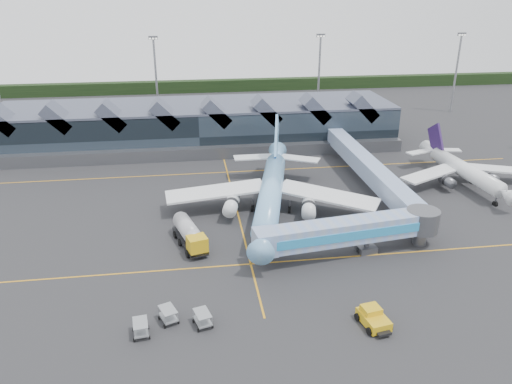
{
  "coord_description": "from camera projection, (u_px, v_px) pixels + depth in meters",
  "views": [
    {
      "loc": [
        -7.53,
        -65.85,
        34.91
      ],
      "look_at": [
        2.58,
        5.05,
        5.0
      ],
      "focal_mm": 35.0,
      "sensor_mm": 36.0,
      "label": 1
    }
  ],
  "objects": [
    {
      "name": "tree_line_far",
      "position": [
        206.0,
        86.0,
        174.3
      ],
      "size": [
        260.0,
        4.0,
        4.0
      ],
      "primitive_type": "cube",
      "color": "black",
      "rests_on": "ground"
    },
    {
      "name": "jet_bridge",
      "position": [
        360.0,
        230.0,
        68.63
      ],
      "size": [
        27.22,
        7.42,
        5.48
      ],
      "rotation": [
        0.0,
        0.0,
        0.14
      ],
      "color": "#7E9BD3",
      "rests_on": "ground"
    },
    {
      "name": "light_masts",
      "position": [
        295.0,
        77.0,
        129.88
      ],
      "size": [
        132.4,
        42.56,
        22.45
      ],
      "color": "gray",
      "rests_on": "ground"
    },
    {
      "name": "pushback_tug",
      "position": [
        373.0,
        318.0,
        54.94
      ],
      "size": [
        3.4,
        4.75,
        1.97
      ],
      "rotation": [
        0.0,
        0.0,
        0.17
      ],
      "color": "gold",
      "rests_on": "ground"
    },
    {
      "name": "taxi_stripes",
      "position": [
        237.0,
        209.0,
        83.72
      ],
      "size": [
        120.0,
        60.0,
        0.01
      ],
      "color": "orange",
      "rests_on": "ground"
    },
    {
      "name": "terminal",
      "position": [
        198.0,
        125.0,
        115.3
      ],
      "size": [
        90.0,
        22.25,
        12.52
      ],
      "color": "black",
      "rests_on": "ground"
    },
    {
      "name": "main_airliner",
      "position": [
        271.0,
        190.0,
        81.51
      ],
      "size": [
        34.67,
        40.56,
        13.16
      ],
      "rotation": [
        0.0,
        0.0,
        -0.23
      ],
      "color": "#71ADE5",
      "rests_on": "ground"
    },
    {
      "name": "ground",
      "position": [
        244.0,
        237.0,
        74.59
      ],
      "size": [
        260.0,
        260.0,
        0.0
      ],
      "primitive_type": "plane",
      "color": "#28282B",
      "rests_on": "ground"
    },
    {
      "name": "baggage_carts",
      "position": [
        171.0,
        320.0,
        54.55
      ],
      "size": [
        8.61,
        4.65,
        1.69
      ],
      "rotation": [
        0.0,
        0.0,
        0.28
      ],
      "color": "#9CA0A4",
      "rests_on": "ground"
    },
    {
      "name": "regional_jet",
      "position": [
        462.0,
        169.0,
        93.11
      ],
      "size": [
        25.4,
        27.74,
        9.52
      ],
      "rotation": [
        0.0,
        0.0,
        0.07
      ],
      "color": "white",
      "rests_on": "ground"
    },
    {
      "name": "fuel_truck",
      "position": [
        189.0,
        232.0,
        71.61
      ],
      "size": [
        5.09,
        10.3,
        3.45
      ],
      "rotation": [
        0.0,
        0.0,
        0.28
      ],
      "color": "black",
      "rests_on": "ground"
    }
  ]
}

